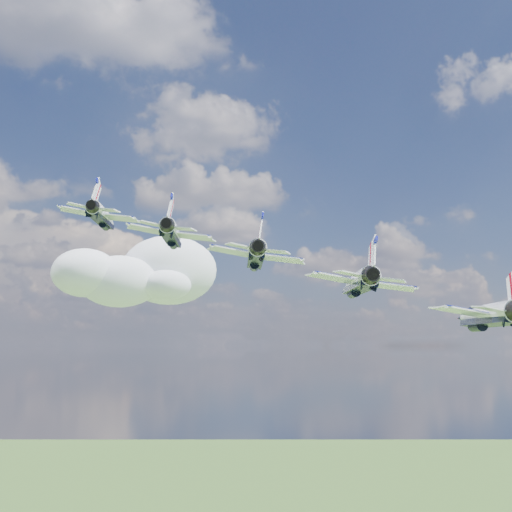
{
  "coord_description": "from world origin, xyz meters",
  "views": [
    {
      "loc": [
        -11.92,
        -67.58,
        144.81
      ],
      "look_at": [
        3.09,
        -1.11,
        154.39
      ],
      "focal_mm": 45.0,
      "sensor_mm": 36.0,
      "label": 1
    }
  ],
  "objects": [
    {
      "name": "jet_4",
      "position": [
        19.47,
        -18.06,
        147.45
      ],
      "size": [
        12.82,
        16.1,
        5.69
      ],
      "primitive_type": null,
      "rotation": [
        0.0,
        0.15,
        -0.19
      ],
      "color": "white"
    },
    {
      "name": "cloud_far",
      "position": [
        -6.12,
        179.38,
        170.15
      ],
      "size": [
        55.84,
        43.87,
        21.94
      ],
      "primitive_type": "ellipsoid",
      "color": "white"
    },
    {
      "name": "jet_2",
      "position": [
        3.09,
        -1.11,
        154.39
      ],
      "size": [
        12.82,
        16.1,
        5.69
      ],
      "primitive_type": null,
      "rotation": [
        0.0,
        0.15,
        -0.19
      ],
      "color": "white"
    },
    {
      "name": "jet_0",
      "position": [
        -13.3,
        15.83,
        161.33
      ],
      "size": [
        12.82,
        16.1,
        5.69
      ],
      "primitive_type": null,
      "rotation": [
        0.0,
        0.15,
        -0.19
      ],
      "color": "silver"
    },
    {
      "name": "jet_3",
      "position": [
        11.28,
        -9.58,
        150.92
      ],
      "size": [
        12.82,
        16.1,
        5.69
      ],
      "primitive_type": null,
      "rotation": [
        0.0,
        0.15,
        -0.19
      ],
      "color": "white"
    },
    {
      "name": "jet_1",
      "position": [
        -5.11,
        7.36,
        157.86
      ],
      "size": [
        12.82,
        16.1,
        5.69
      ],
      "primitive_type": null,
      "rotation": [
        0.0,
        0.15,
        -0.19
      ],
      "color": "white"
    }
  ]
}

